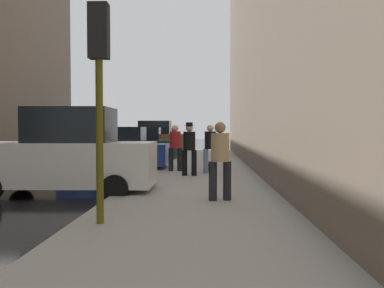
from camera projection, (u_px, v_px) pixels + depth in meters
sidewalk at (198, 187)px, 12.11m from camera, size 4.00×40.00×0.15m
parked_white_van at (66, 155)px, 10.93m from camera, size 4.62×2.11×2.25m
parked_blue_sedan at (116, 150)px, 17.08m from camera, size 4.20×2.06×1.79m
parked_dark_green_sedan at (139, 145)px, 22.96m from camera, size 4.26×2.17×1.79m
parked_bronze_suv at (153, 139)px, 28.73m from camera, size 4.64×2.15×2.25m
parked_gray_coupe at (162, 140)px, 34.58m from camera, size 4.24×2.14×1.79m
fire_hydrant at (165, 157)px, 18.69m from camera, size 0.42×0.22×0.70m
traffic_light at (99, 65)px, 6.97m from camera, size 0.32×0.32×3.60m
pedestrian_with_fedora at (189, 146)px, 14.22m from camera, size 0.52×0.44×1.78m
pedestrian_in_jeans at (210, 146)px, 15.09m from camera, size 0.52×0.45×1.71m
pedestrian_in_tan_coat at (220, 157)px, 9.30m from camera, size 0.53×0.47×1.71m
pedestrian_in_red_jacket at (175, 145)px, 15.81m from camera, size 0.51×0.42×1.71m
duffel_bag at (210, 167)px, 15.93m from camera, size 0.32×0.44×0.28m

